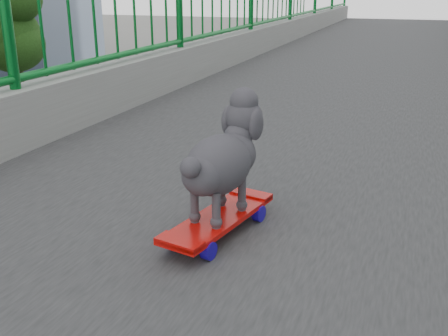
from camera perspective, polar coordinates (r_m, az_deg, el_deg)
name	(u,v)px	position (r m, az deg, el deg)	size (l,w,h in m)	color
railing	(286,130)	(2.24, 6.73, 4.10)	(3.00, 24.00, 1.42)	gray
skateboard	(219,220)	(1.76, -0.56, -5.71)	(0.25, 0.53, 0.07)	red
poodle	(223,158)	(1.70, -0.16, 1.14)	(0.24, 0.44, 0.37)	#28262A
car_0	(189,215)	(17.34, -3.87, -5.09)	(1.54, 3.83, 1.30)	red
car_5	(226,176)	(20.40, 0.20, -0.88)	(1.62, 4.64, 1.53)	silver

